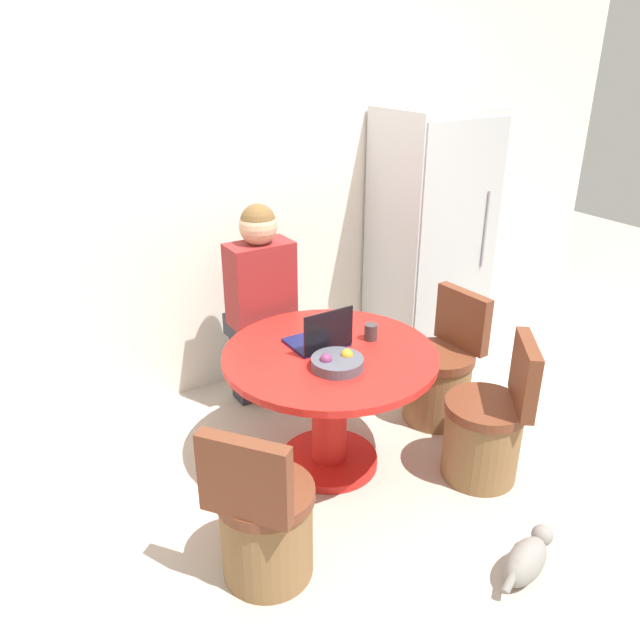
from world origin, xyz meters
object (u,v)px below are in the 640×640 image
Objects in this scene: dining_table at (330,388)px; person_seated at (258,297)px; chair_right_side at (440,378)px; cat at (527,559)px; chair_near_right_corner at (486,432)px; laptop at (320,338)px; chair_near_left_corner at (265,525)px; fruit_bowl at (337,362)px; refrigerator at (430,236)px.

dining_table is 0.84m from person_seated.
cat is at bearing -27.11° from chair_right_side.
laptop reaches higher than chair_near_right_corner.
chair_near_left_corner is 0.86m from fruit_bowl.
dining_table is at bearing -90.00° from chair_right_side.
cat is (0.38, -1.00, -0.66)m from fruit_bowl.
laptop is 0.71× the size of cat.
refrigerator is at bearing -176.96° from person_seated.
chair_near_right_corner reaches higher than dining_table.
fruit_bowl is at bearing 77.90° from laptop.
cat is at bearing -118.77° from refrigerator.
cat is (1.00, -0.64, -0.19)m from chair_near_left_corner.
laptop reaches higher than chair_near_left_corner.
chair_near_right_corner is (-0.76, -1.41, -0.63)m from refrigerator.
fruit_bowl is (-0.74, 0.37, 0.47)m from chair_near_right_corner.
dining_table is at bearing 88.36° from cat.
chair_near_right_corner is (0.68, -0.54, -0.22)m from dining_table.
chair_right_side is at bearing -159.25° from chair_near_right_corner.
chair_right_side reaches higher than cat.
person_seated is at bearing -133.41° from chair_right_side.
chair_right_side reaches higher than fruit_bowl.
chair_near_right_corner is 3.13× the size of fruit_bowl.
chair_right_side is 2.81× the size of laptop.
fruit_bowl reaches higher than cat.
person_seated is (-0.88, 0.75, 0.48)m from chair_right_side.
refrigerator is 2.18× the size of chair_near_right_corner.
person_seated reaches higher than chair_right_side.
laptop is at bearing 77.90° from fruit_bowl.
fruit_bowl is at bearing -80.32° from chair_right_side.
fruit_bowl is (-0.04, -0.96, -0.01)m from person_seated.
refrigerator is 1.72m from chair_near_right_corner.
chair_near_left_corner is (-1.54, -0.58, 0.00)m from chair_right_side.
dining_table is at bearing -148.75° from refrigerator.
cat is (-0.35, -0.63, -0.19)m from chair_near_right_corner.
dining_table is 1.28m from cat.
person_seated reaches higher than laptop.
chair_near_right_corner is at bearing -26.88° from fruit_bowl.
chair_near_left_corner is at bearing -51.86° from chair_near_right_corner.
chair_right_side is at bearing 177.36° from laptop.
chair_near_left_corner reaches higher than dining_table.
laptop is at bearing -151.46° from refrigerator.
chair_near_right_corner is at bearing -128.14° from chair_near_left_corner.
person_seated is (-1.46, -0.08, -0.15)m from refrigerator.
person_seated reaches higher than chair_near_right_corner.
fruit_bowl is (-1.50, -1.04, -0.16)m from refrigerator.
person_seated is at bearing 87.68° from fruit_bowl.
chair_right_side is at bearing 3.08° from dining_table.
laptop is at bearing -95.72° from chair_right_side.
person_seated is at bearing 91.61° from dining_table.
person_seated is 4.59× the size of laptop.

